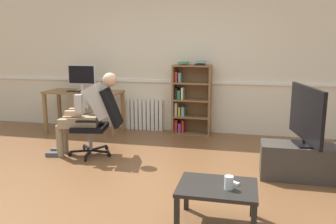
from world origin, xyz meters
name	(u,v)px	position (x,y,z in m)	size (l,w,h in m)	color
ground_plane	(139,185)	(0.00, 0.00, 0.00)	(18.00, 18.00, 0.00)	brown
back_wall	(182,58)	(0.00, 2.65, 1.35)	(12.00, 0.13, 2.70)	beige
computer_desk	(84,97)	(-1.72, 2.15, 0.65)	(1.38, 0.57, 0.76)	olive
imac_monitor	(82,76)	(-1.78, 2.23, 1.02)	(0.54, 0.14, 0.46)	silver
keyboard	(78,91)	(-1.75, 2.01, 0.77)	(0.41, 0.12, 0.02)	black
computer_mouse	(97,91)	(-1.39, 2.03, 0.77)	(0.06, 0.10, 0.03)	white
bookshelf	(189,100)	(0.18, 2.44, 0.62)	(0.68, 0.30, 1.31)	brown
radiator	(145,115)	(-0.69, 2.54, 0.29)	(0.69, 0.08, 0.57)	white
office_chair	(100,120)	(-0.87, 0.94, 0.53)	(0.78, 0.63, 0.98)	black
person_seated	(88,111)	(-1.04, 0.91, 0.65)	(1.05, 0.49, 1.20)	#937F60
tv_stand	(302,162)	(1.85, 0.63, 0.21)	(0.97, 0.41, 0.42)	#3D3833
tv_screen	(306,115)	(1.85, 0.64, 0.79)	(0.26, 1.01, 0.70)	black
coffee_table	(217,191)	(0.95, -0.69, 0.32)	(0.69, 0.53, 0.37)	black
drinking_glass	(229,183)	(1.05, -0.74, 0.43)	(0.08, 0.08, 0.12)	silver
spare_remote	(232,182)	(1.07, -0.59, 0.38)	(0.04, 0.15, 0.02)	white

